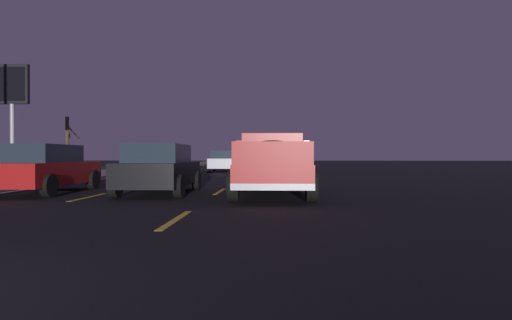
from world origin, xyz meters
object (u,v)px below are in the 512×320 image
sedan_tan (171,162)px  sedan_red (45,168)px  bare_tree_far (68,142)px  sedan_black (160,169)px  sedan_silver (224,161)px  pickup_truck (272,163)px  gas_price_sign (12,93)px

sedan_tan → sedan_red: bearing=179.2°
sedan_tan → bare_tree_far: (3.98, 9.21, 1.47)m
sedan_red → sedan_black: (-0.02, -3.71, 0.00)m
bare_tree_far → sedan_silver: bearing=-96.4°
sedan_tan → pickup_truck: bearing=-156.4°
pickup_truck → sedan_red: pickup_truck is taller
sedan_black → pickup_truck: bearing=-96.5°
sedan_black → gas_price_sign: 15.36m
pickup_truck → bare_tree_far: bearing=39.0°
pickup_truck → sedan_red: 7.24m
pickup_truck → bare_tree_far: size_ratio=1.28×
sedan_silver → sedan_tan: (-2.57, 3.26, 0.00)m
pickup_truck → sedan_black: 3.54m
pickup_truck → sedan_red: size_ratio=1.23×
sedan_black → gas_price_sign: (9.96, 11.03, 3.88)m
sedan_tan → sedan_black: (-15.67, -3.49, 0.00)m
pickup_truck → sedan_black: bearing=83.5°
bare_tree_far → sedan_red: bearing=-155.4°
sedan_red → sedan_tan: size_ratio=1.00×
sedan_silver → sedan_tan: bearing=128.2°
sedan_red → gas_price_sign: bearing=36.4°
pickup_truck → sedan_black: pickup_truck is taller
sedan_tan → gas_price_sign: bearing=127.1°
pickup_truck → sedan_silver: (18.64, 3.75, -0.20)m
sedan_red → sedan_silver: bearing=-10.8°
sedan_black → bare_tree_far: (19.65, 12.70, 1.47)m
sedan_silver → bare_tree_far: bare_tree_far is taller
sedan_red → sedan_black: size_ratio=0.99×
sedan_black → bare_tree_far: 23.44m
sedan_tan → gas_price_sign: (-5.71, 7.54, 3.88)m
pickup_truck → sedan_tan: pickup_truck is taller
pickup_truck → gas_price_sign: 18.24m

